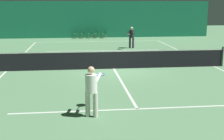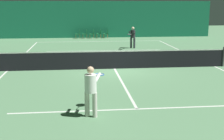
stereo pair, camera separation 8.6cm
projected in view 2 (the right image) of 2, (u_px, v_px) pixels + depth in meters
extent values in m
plane|color=#56845B|center=(114.00, 69.00, 16.39)|extent=(60.00, 60.00, 0.00)
cube|color=#196B4C|center=(97.00, 19.00, 30.73)|extent=(23.00, 0.12, 3.56)
cube|color=silver|center=(99.00, 41.00, 27.95)|extent=(11.00, 0.10, 0.00)
cube|color=silver|center=(104.00, 51.00, 22.61)|extent=(8.25, 0.10, 0.00)
cube|color=silver|center=(137.00, 109.00, 10.17)|extent=(8.25, 0.10, 0.00)
cube|color=silver|center=(7.00, 71.00, 15.81)|extent=(0.10, 23.80, 0.00)
cube|color=silver|center=(215.00, 66.00, 16.96)|extent=(0.10, 23.80, 0.00)
cube|color=silver|center=(114.00, 69.00, 16.39)|extent=(0.10, 12.80, 0.00)
cube|color=black|center=(115.00, 60.00, 16.29)|extent=(11.90, 0.02, 0.95)
cube|color=white|center=(115.00, 51.00, 16.19)|extent=(11.90, 0.02, 0.05)
cylinder|color=#333338|center=(223.00, 57.00, 16.90)|extent=(0.10, 0.10, 1.07)
cylinder|color=beige|center=(87.00, 104.00, 9.45)|extent=(0.19, 0.19, 0.76)
cylinder|color=beige|center=(95.00, 105.00, 9.39)|extent=(0.19, 0.19, 0.76)
cylinder|color=white|center=(91.00, 83.00, 9.28)|extent=(0.46, 0.46, 0.55)
sphere|color=#DBAD89|center=(90.00, 70.00, 9.19)|extent=(0.21, 0.21, 0.21)
cylinder|color=white|center=(89.00, 77.00, 9.53)|extent=(0.26, 0.53, 0.22)
cylinder|color=white|center=(98.00, 78.00, 9.46)|extent=(0.26, 0.53, 0.22)
cylinder|color=black|center=(97.00, 77.00, 9.89)|extent=(0.13, 0.30, 0.03)
torus|color=#1951B2|center=(99.00, 75.00, 10.18)|extent=(0.42, 0.42, 0.03)
cylinder|color=silver|center=(99.00, 75.00, 10.18)|extent=(0.35, 0.35, 0.00)
cylinder|color=#2D2D38|center=(134.00, 43.00, 23.72)|extent=(0.20, 0.20, 0.79)
cylinder|color=#2D2D38|center=(131.00, 43.00, 23.80)|extent=(0.20, 0.20, 0.79)
cylinder|color=#232328|center=(133.00, 34.00, 23.62)|extent=(0.49, 0.49, 0.57)
sphere|color=beige|center=(133.00, 28.00, 23.52)|extent=(0.22, 0.22, 0.22)
cylinder|color=#232328|center=(134.00, 33.00, 23.30)|extent=(0.31, 0.54, 0.23)
cylinder|color=#232328|center=(130.00, 33.00, 23.39)|extent=(0.31, 0.54, 0.23)
cylinder|color=black|center=(131.00, 34.00, 22.98)|extent=(0.15, 0.29, 0.03)
torus|color=black|center=(129.00, 34.00, 22.70)|extent=(0.44, 0.44, 0.03)
cylinder|color=silver|center=(129.00, 34.00, 22.70)|extent=(0.37, 0.37, 0.00)
cylinder|color=brown|center=(76.00, 36.00, 30.49)|extent=(0.03, 0.03, 0.39)
cylinder|color=brown|center=(76.00, 37.00, 30.12)|extent=(0.03, 0.03, 0.39)
cylinder|color=brown|center=(80.00, 36.00, 30.53)|extent=(0.03, 0.03, 0.39)
cylinder|color=brown|center=(80.00, 37.00, 30.16)|extent=(0.03, 0.03, 0.39)
cube|color=#196B38|center=(78.00, 34.00, 30.28)|extent=(0.44, 0.44, 0.05)
cube|color=#196B38|center=(80.00, 32.00, 30.25)|extent=(0.04, 0.44, 0.40)
cylinder|color=brown|center=(83.00, 36.00, 30.56)|extent=(0.03, 0.03, 0.39)
cylinder|color=brown|center=(83.00, 37.00, 30.19)|extent=(0.03, 0.03, 0.39)
cylinder|color=brown|center=(87.00, 36.00, 30.60)|extent=(0.03, 0.03, 0.39)
cylinder|color=brown|center=(87.00, 36.00, 30.23)|extent=(0.03, 0.03, 0.39)
cube|color=#196B38|center=(85.00, 34.00, 30.35)|extent=(0.44, 0.44, 0.05)
cube|color=#196B38|center=(87.00, 32.00, 30.32)|extent=(0.04, 0.44, 0.40)
cylinder|color=brown|center=(90.00, 36.00, 30.63)|extent=(0.03, 0.03, 0.39)
cylinder|color=brown|center=(90.00, 36.00, 30.26)|extent=(0.03, 0.03, 0.39)
cylinder|color=brown|center=(94.00, 36.00, 30.67)|extent=(0.03, 0.03, 0.39)
cylinder|color=brown|center=(94.00, 36.00, 30.30)|extent=(0.03, 0.03, 0.39)
cube|color=#196B38|center=(92.00, 34.00, 30.42)|extent=(0.44, 0.44, 0.05)
cube|color=#196B38|center=(94.00, 32.00, 30.39)|extent=(0.04, 0.44, 0.40)
cylinder|color=brown|center=(97.00, 36.00, 30.70)|extent=(0.03, 0.03, 0.39)
cylinder|color=brown|center=(97.00, 36.00, 30.33)|extent=(0.03, 0.03, 0.39)
cylinder|color=brown|center=(101.00, 36.00, 30.74)|extent=(0.03, 0.03, 0.39)
cylinder|color=brown|center=(101.00, 36.00, 30.37)|extent=(0.03, 0.03, 0.39)
cube|color=#196B38|center=(99.00, 34.00, 30.49)|extent=(0.44, 0.44, 0.05)
cube|color=#196B38|center=(101.00, 32.00, 30.47)|extent=(0.04, 0.44, 0.40)
cylinder|color=brown|center=(104.00, 36.00, 30.77)|extent=(0.03, 0.03, 0.39)
cylinder|color=brown|center=(104.00, 36.00, 30.41)|extent=(0.03, 0.03, 0.39)
cylinder|color=brown|center=(107.00, 36.00, 30.81)|extent=(0.03, 0.03, 0.39)
cylinder|color=brown|center=(108.00, 36.00, 30.44)|extent=(0.03, 0.03, 0.39)
cube|color=#196B38|center=(106.00, 34.00, 30.56)|extent=(0.44, 0.44, 0.05)
cube|color=#196B38|center=(108.00, 31.00, 30.54)|extent=(0.04, 0.44, 0.40)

